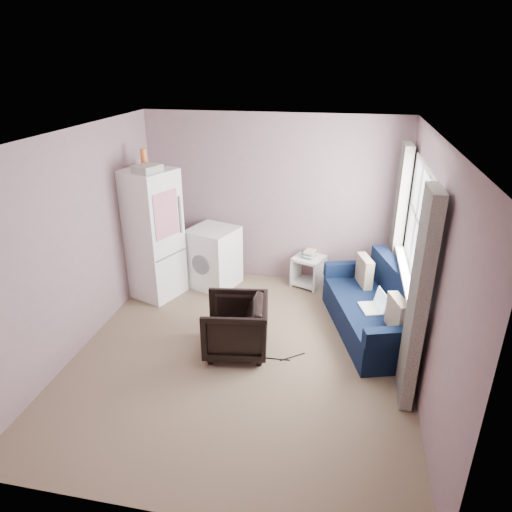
{
  "coord_description": "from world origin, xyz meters",
  "views": [
    {
      "loc": [
        1.02,
        -4.31,
        3.19
      ],
      "look_at": [
        0.05,
        0.6,
        1.0
      ],
      "focal_mm": 32.0,
      "sensor_mm": 36.0,
      "label": 1
    }
  ],
  "objects_px": {
    "armchair": "(235,324)",
    "side_table": "(309,269)",
    "sofa": "(377,311)",
    "washing_machine": "(213,256)",
    "fridge": "(153,234)"
  },
  "relations": [
    {
      "from": "fridge",
      "to": "washing_machine",
      "type": "relative_size",
      "value": 2.32
    },
    {
      "from": "sofa",
      "to": "washing_machine",
      "type": "bearing_deg",
      "value": 142.69
    },
    {
      "from": "washing_machine",
      "to": "side_table",
      "type": "distance_m",
      "value": 1.44
    },
    {
      "from": "side_table",
      "to": "sofa",
      "type": "bearing_deg",
      "value": -49.8
    },
    {
      "from": "side_table",
      "to": "sofa",
      "type": "relative_size",
      "value": 0.29
    },
    {
      "from": "armchair",
      "to": "washing_machine",
      "type": "xyz_separation_m",
      "value": [
        -0.72,
        1.6,
        0.1
      ]
    },
    {
      "from": "armchair",
      "to": "side_table",
      "type": "height_order",
      "value": "armchair"
    },
    {
      "from": "fridge",
      "to": "washing_machine",
      "type": "bearing_deg",
      "value": 51.71
    },
    {
      "from": "armchair",
      "to": "washing_machine",
      "type": "relative_size",
      "value": 0.81
    },
    {
      "from": "armchair",
      "to": "washing_machine",
      "type": "height_order",
      "value": "washing_machine"
    },
    {
      "from": "side_table",
      "to": "sofa",
      "type": "distance_m",
      "value": 1.48
    },
    {
      "from": "armchair",
      "to": "fridge",
      "type": "height_order",
      "value": "fridge"
    },
    {
      "from": "side_table",
      "to": "sofa",
      "type": "height_order",
      "value": "sofa"
    },
    {
      "from": "armchair",
      "to": "sofa",
      "type": "height_order",
      "value": "sofa"
    },
    {
      "from": "armchair",
      "to": "side_table",
      "type": "xyz_separation_m",
      "value": [
        0.68,
        1.86,
        -0.1
      ]
    }
  ]
}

